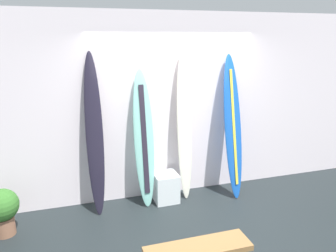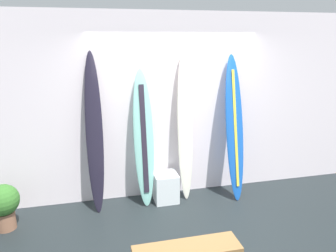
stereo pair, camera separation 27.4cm
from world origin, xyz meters
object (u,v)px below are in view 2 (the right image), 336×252
at_px(surfboard_ivory, 185,128).
at_px(surfboard_charcoal, 94,135).
at_px(potted_plant, 3,204).
at_px(bench, 187,252).
at_px(surfboard_seafoam, 144,140).
at_px(surfboard_cobalt, 234,129).
at_px(display_block_left, 166,187).

bearing_deg(surfboard_ivory, surfboard_charcoal, -178.04).
distance_m(surfboard_ivory, potted_plant, 2.66).
relative_size(surfboard_ivory, bench, 2.11).
bearing_deg(bench, surfboard_ivory, 74.51).
height_order(surfboard_seafoam, potted_plant, surfboard_seafoam).
relative_size(surfboard_ivory, surfboard_cobalt, 1.03).
height_order(potted_plant, bench, potted_plant).
bearing_deg(surfboard_seafoam, potted_plant, -171.34).
bearing_deg(display_block_left, surfboard_charcoal, 178.32).
relative_size(surfboard_ivory, display_block_left, 5.13).
bearing_deg(surfboard_cobalt, surfboard_ivory, 170.70).
bearing_deg(bench, surfboard_cobalt, 53.92).
height_order(surfboard_seafoam, surfboard_ivory, surfboard_ivory).
distance_m(surfboard_cobalt, bench, 2.24).
bearing_deg(surfboard_cobalt, potted_plant, -176.37).
height_order(surfboard_charcoal, potted_plant, surfboard_charcoal).
bearing_deg(surfboard_seafoam, surfboard_charcoal, -179.68).
relative_size(surfboard_charcoal, bench, 2.12).
bearing_deg(potted_plant, surfboard_ivory, 7.43).
xyz_separation_m(surfboard_seafoam, display_block_left, (0.32, -0.03, -0.77)).
distance_m(surfboard_charcoal, surfboard_seafoam, 0.70).
height_order(surfboard_ivory, surfboard_cobalt, surfboard_ivory).
bearing_deg(surfboard_cobalt, bench, -126.08).
relative_size(display_block_left, bench, 0.41).
bearing_deg(surfboard_charcoal, potted_plant, -166.68).
distance_m(surfboard_charcoal, surfboard_cobalt, 2.07).
relative_size(surfboard_seafoam, surfboard_ivory, 0.89).
relative_size(potted_plant, bench, 0.58).
bearing_deg(surfboard_ivory, display_block_left, -166.72).
relative_size(surfboard_charcoal, surfboard_ivory, 1.01).
relative_size(surfboard_charcoal, display_block_left, 5.16).
height_order(surfboard_seafoam, bench, surfboard_seafoam).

